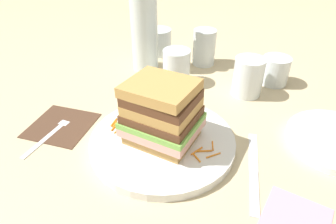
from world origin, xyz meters
The scene contains 28 objects.
ground_plane centered at (0.00, 0.00, 0.00)m, with size 3.00×3.00×0.00m, color #C6B289.
main_plate centered at (-0.01, -0.01, 0.01)m, with size 0.28×0.28×0.02m, color white.
sandwich centered at (-0.01, -0.01, 0.07)m, with size 0.14×0.13×0.12m.
carrot_shred_0 centered at (-0.10, 0.02, 0.02)m, with size 0.00×0.00×0.03m, color orange.
carrot_shred_1 centered at (-0.12, 0.00, 0.02)m, with size 0.00×0.00×0.03m, color orange.
carrot_shred_2 centered at (-0.11, -0.01, 0.02)m, with size 0.00×0.00×0.02m, color orange.
carrot_shred_3 centered at (-0.11, -0.01, 0.02)m, with size 0.00×0.00×0.02m, color orange.
carrot_shred_4 centered at (-0.10, 0.02, 0.02)m, with size 0.00×0.00×0.02m, color orange.
carrot_shred_5 centered at (-0.10, -0.02, 0.02)m, with size 0.00×0.00×0.02m, color orange.
carrot_shred_6 centered at (-0.09, 0.02, 0.02)m, with size 0.00×0.00×0.03m, color orange.
carrot_shred_7 centered at (-0.09, 0.02, 0.02)m, with size 0.00×0.00×0.03m, color orange.
carrot_shred_8 centered at (-0.11, -0.01, 0.02)m, with size 0.00×0.00×0.02m, color orange.
carrot_shred_9 centered at (-0.08, -0.01, 0.02)m, with size 0.00×0.00×0.02m, color orange.
carrot_shred_10 centered at (0.07, -0.02, 0.02)m, with size 0.00×0.00×0.03m, color orange.
carrot_shred_11 centered at (0.09, -0.02, 0.02)m, with size 0.00×0.00×0.03m, color orange.
carrot_shred_12 centered at (0.09, 0.00, 0.02)m, with size 0.00×0.00×0.03m, color orange.
carrot_shred_13 centered at (0.06, -0.02, 0.02)m, with size 0.00×0.00×0.03m, color orange.
carrot_shred_14 centered at (0.07, -0.04, 0.02)m, with size 0.00×0.00×0.02m, color orange.
napkin_dark centered at (-0.23, -0.03, 0.00)m, with size 0.12×0.12×0.00m, color #4C3323.
fork centered at (-0.23, -0.05, 0.00)m, with size 0.02×0.17×0.00m.
knife centered at (0.17, -0.02, 0.00)m, with size 0.04×0.20×0.00m.
juice_glass centered at (0.11, 0.24, 0.04)m, with size 0.07×0.07×0.09m.
water_bottle centered at (-0.17, 0.28, 0.13)m, with size 0.07×0.07×0.28m.
empty_tumbler_0 centered at (-0.03, 0.37, 0.05)m, with size 0.06×0.06×0.10m, color silver.
empty_tumbler_1 centered at (-0.17, 0.39, 0.04)m, with size 0.07×0.07×0.08m, color silver.
empty_tumbler_2 centered at (-0.07, 0.23, 0.04)m, with size 0.07×0.07×0.09m, color silver.
empty_tumbler_3 centered at (0.17, 0.32, 0.04)m, with size 0.07×0.07×0.07m, color silver.
napkin_pink centered at (0.24, -0.10, 0.00)m, with size 0.09×0.09×0.00m, color pink.
Camera 1 is at (0.15, -0.42, 0.38)m, focal length 32.14 mm.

